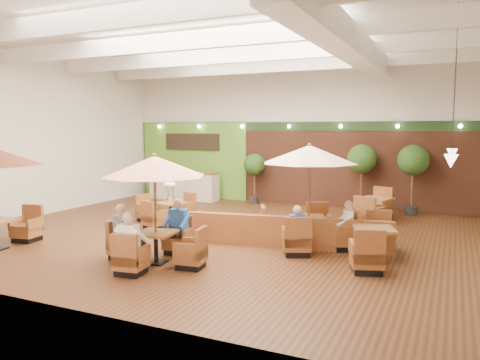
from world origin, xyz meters
The scene contains 16 objects.
room centered at (0.25, 1.22, 3.63)m, with size 14.04×14.00×5.52m.
service_counter centered at (-4.40, 5.10, 0.58)m, with size 3.00×0.75×1.18m.
booth_divider centered at (1.84, -0.77, 0.40)m, with size 5.76×0.18×0.80m, color brown.
table_1 centered at (-0.05, -3.19, 1.68)m, with size 2.43×2.43×2.44m.
table_2 centered at (2.58, -0.31, 1.78)m, with size 2.74×2.74×2.61m.
table_3 centered at (-2.36, 0.60, 0.44)m, with size 1.70×2.43×1.46m.
table_4 centered at (4.31, -0.99, 0.37)m, with size 1.10×2.73×0.96m.
table_5 centered at (3.65, 3.30, 0.39)m, with size 1.15×2.87×1.02m.
topiary_0 centered at (-1.28, 5.30, 1.48)m, with size 0.85×0.85×1.98m.
topiary_1 centered at (2.87, 5.30, 1.80)m, with size 1.04×1.04×2.41m.
topiary_2 centered at (4.59, 5.30, 1.81)m, with size 1.04×1.04×2.43m.
diner_0 centered at (-0.05, -4.08, 0.77)m, with size 0.41×0.33×0.83m.
diner_1 centered at (-0.05, -2.30, 0.78)m, with size 0.42×0.34×0.86m.
diner_2 centered at (-0.94, -3.19, 0.76)m, with size 0.39×0.44×0.81m.
diner_3 centered at (2.58, -1.27, 0.73)m, with size 0.42×0.40×0.73m.
diner_4 centered at (3.54, -0.31, 0.75)m, with size 0.38×0.42×0.77m.
Camera 1 is at (5.86, -11.60, 2.98)m, focal length 35.00 mm.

